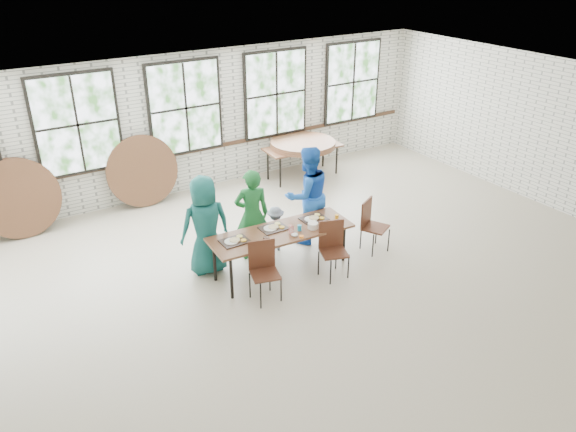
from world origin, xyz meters
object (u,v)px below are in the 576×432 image
(chair_near_left, at_px, (263,265))
(chair_near_right, at_px, (332,244))
(storage_table, at_px, (303,149))
(dining_table, at_px, (281,234))

(chair_near_left, xyz_separation_m, chair_near_right, (1.29, -0.02, 0.00))
(chair_near_left, distance_m, storage_table, 4.99)
(dining_table, relative_size, chair_near_right, 2.57)
(dining_table, xyz_separation_m, chair_near_right, (0.66, -0.54, -0.13))
(chair_near_right, height_order, storage_table, chair_near_right)
(dining_table, relative_size, chair_near_left, 2.57)
(dining_table, distance_m, chair_near_left, 0.82)
(dining_table, distance_m, chair_near_right, 0.86)
(chair_near_right, xyz_separation_m, storage_table, (1.94, 3.83, 0.13))
(dining_table, xyz_separation_m, chair_near_left, (-0.63, -0.51, -0.13))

